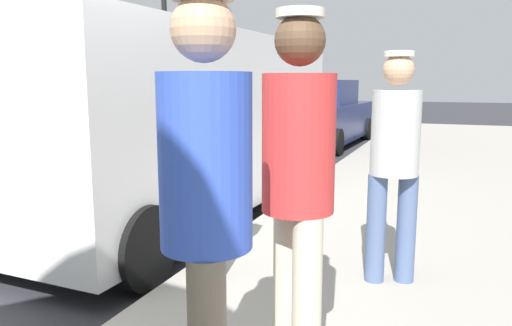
{
  "coord_description": "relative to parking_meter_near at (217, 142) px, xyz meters",
  "views": [
    {
      "loc": [
        2.9,
        -2.34,
        1.61
      ],
      "look_at": [
        1.65,
        0.8,
        1.05
      ],
      "focal_mm": 34.62,
      "sensor_mm": 36.0,
      "label": 1
    }
  ],
  "objects": [
    {
      "name": "parking_meter_near",
      "position": [
        0.0,
        0.0,
        0.0
      ],
      "size": [
        0.14,
        0.18,
        1.52
      ],
      "color": "gray",
      "rests_on": "sidewalk_slab"
    },
    {
      "name": "parked_van",
      "position": [
        -1.5,
        2.03,
        -0.03
      ],
      "size": [
        2.3,
        5.27,
        2.15
      ],
      "color": "white",
      "rests_on": "ground"
    },
    {
      "name": "parked_sedan_ahead",
      "position": [
        -1.6,
        9.1,
        -0.43
      ],
      "size": [
        2.06,
        4.46,
        1.65
      ],
      "color": "navy",
      "rests_on": "ground"
    },
    {
      "name": "pedestrian_in_gray",
      "position": [
        1.18,
        0.45,
        -0.08
      ],
      "size": [
        0.35,
        0.34,
        1.67
      ],
      "color": "#4C608C",
      "rests_on": "sidewalk_slab"
    },
    {
      "name": "pedestrian_in_red",
      "position": [
        0.9,
        -0.97,
        -0.0
      ],
      "size": [
        0.34,
        0.34,
        1.78
      ],
      "color": "beige",
      "rests_on": "sidewalk_slab"
    },
    {
      "name": "traffic_light_corner",
      "position": [
        -7.75,
        10.42,
        2.34
      ],
      "size": [
        2.48,
        0.42,
        5.2
      ],
      "color": "black",
      "rests_on": "ground"
    },
    {
      "name": "pedestrian_in_blue",
      "position": [
        0.73,
        -1.58,
        -0.01
      ],
      "size": [
        0.34,
        0.34,
        1.77
      ],
      "color": "#726656",
      "rests_on": "sidewalk_slab"
    }
  ]
}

